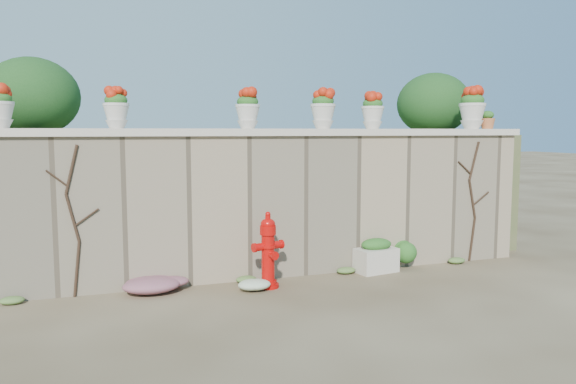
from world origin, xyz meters
name	(u,v)px	position (x,y,z in m)	size (l,w,h in m)	color
ground	(322,312)	(0.00, 0.00, 0.00)	(80.00, 80.00, 0.00)	#4A3825
stone_wall	(274,206)	(0.00, 1.80, 1.00)	(8.00, 0.40, 2.00)	gray
wall_cap	(274,132)	(0.00, 1.80, 2.05)	(8.10, 0.52, 0.10)	beige
raised_fill	(224,186)	(0.00, 5.00, 1.00)	(9.00, 6.00, 2.00)	#384C23
back_shrub_left	(32,97)	(-3.20, 3.00, 2.55)	(1.30, 1.30, 1.10)	#143814
back_shrub_right	(434,104)	(3.40, 3.00, 2.55)	(1.30, 1.30, 1.10)	#143814
vine_left	(74,219)	(-2.67, 1.58, 0.99)	(0.60, 0.04, 1.91)	black
vine_right	(473,199)	(3.23, 1.58, 0.99)	(0.60, 0.04, 1.91)	black
fire_hydrant	(268,250)	(-0.28, 1.19, 0.51)	(0.44, 0.31, 1.01)	#BA0907
planter_box	(376,256)	(1.46, 1.46, 0.23)	(0.65, 0.45, 0.50)	beige
green_shrub	(407,250)	(2.04, 1.55, 0.28)	(0.58, 0.52, 0.55)	#1E5119
magenta_clump	(161,282)	(-1.64, 1.45, 0.13)	(0.99, 0.66, 0.26)	#B6247B
white_flowers	(258,284)	(-0.46, 1.07, 0.10)	(0.55, 0.44, 0.20)	white
urn_pot_0	(0,107)	(-3.46, 1.80, 2.35)	(0.33, 0.33, 0.51)	beige
urn_pot_1	(116,108)	(-2.12, 1.80, 2.36)	(0.33, 0.33, 0.52)	beige
urn_pot_2	(248,109)	(-0.38, 1.80, 2.36)	(0.34, 0.34, 0.53)	beige
urn_pot_3	(323,109)	(0.74, 1.80, 2.38)	(0.37, 0.37, 0.57)	beige
urn_pot_4	(373,111)	(1.55, 1.80, 2.37)	(0.34, 0.34, 0.54)	beige
urn_pot_5	(472,108)	(3.32, 1.80, 2.42)	(0.42, 0.42, 0.66)	beige
terracotta_pot	(488,121)	(3.63, 1.80, 2.23)	(0.24, 0.24, 0.28)	#AC5E34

